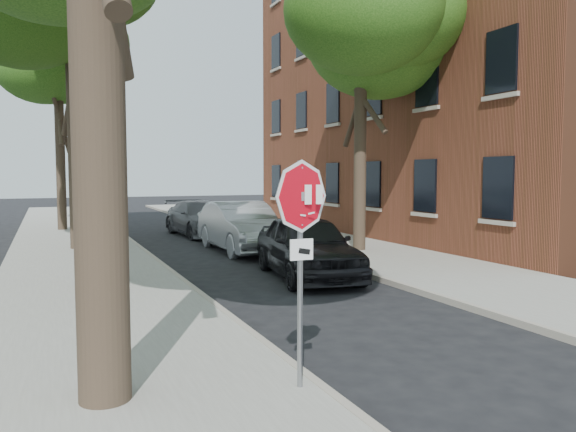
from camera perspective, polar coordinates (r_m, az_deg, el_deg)
name	(u,v)px	position (r m, az deg, el deg)	size (l,w,h in m)	color
ground	(353,387)	(7.11, 6.58, -16.92)	(120.00, 120.00, 0.00)	black
sidewalk_left	(78,258)	(17.93, -20.53, -4.04)	(4.00, 55.00, 0.12)	gray
sidewalk_right	(331,244)	(20.20, 4.35, -2.87)	(4.00, 55.00, 0.12)	gray
curb_left	(148,254)	(18.14, -14.04, -3.78)	(0.12, 55.00, 0.13)	#9E9384
curb_right	(278,247)	(19.34, -1.05, -3.16)	(0.12, 55.00, 0.13)	#9E9384
apartment_building	(472,58)	(26.75, 18.22, 15.02)	(12.20, 20.20, 15.30)	brown
stop_sign	(301,229)	(6.32, 1.33, -1.36)	(0.76, 0.34, 2.61)	gray
tree_mid_b	(70,6)	(20.61, -21.23, 19.26)	(5.88, 5.46, 10.36)	black
tree_far	(57,68)	(27.26, -22.41, 13.77)	(5.29, 4.91, 9.33)	black
tree_right	(359,28)	(18.96, 7.21, 18.42)	(5.29, 4.91, 9.33)	black
car_a	(307,246)	(13.95, 1.99, -3.07)	(1.85, 4.61, 1.57)	black
car_b	(242,227)	(18.66, -4.74, -1.10)	(1.74, 5.00, 1.65)	#9EA0A6
car_c	(201,218)	(23.75, -8.84, -0.21)	(2.05, 5.03, 1.46)	#444449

